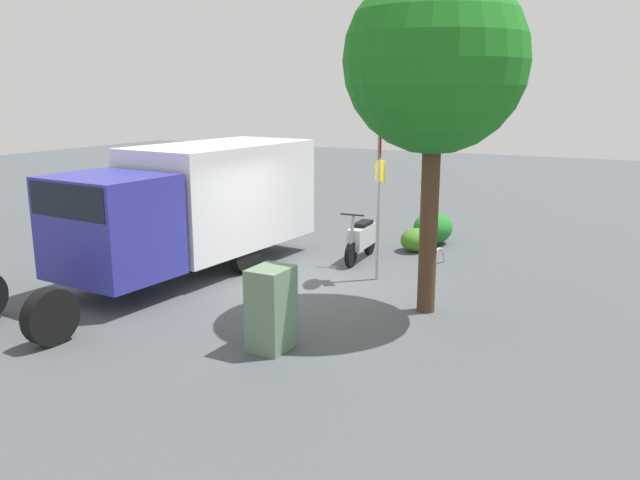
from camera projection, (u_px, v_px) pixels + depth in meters
name	position (u px, v px, depth m)	size (l,w,h in m)	color
ground_plane	(310.00, 288.00, 12.81)	(60.00, 60.00, 0.00)	#474C50
box_truck_near	(191.00, 203.00, 13.60)	(7.96, 2.79, 2.71)	black
motorcycle	(361.00, 238.00, 14.86)	(1.81, 0.55, 1.20)	black
stop_sign	(379.00, 174.00, 12.93)	(0.71, 0.33, 3.30)	#9E9EA3
street_tree	(435.00, 63.00, 10.53)	(3.06, 3.06, 5.85)	#47301E
utility_cabinet	(271.00, 309.00, 9.68)	(0.68, 0.54, 1.28)	slate
bike_rack_hoop	(438.00, 266.00, 14.45)	(0.85, 0.85, 0.05)	#B7B7BC
shrub_near_sign	(433.00, 228.00, 16.52)	(1.20, 0.98, 0.82)	#1F7527
shrub_mid_verge	(415.00, 240.00, 15.75)	(0.83, 0.68, 0.57)	#3F7322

